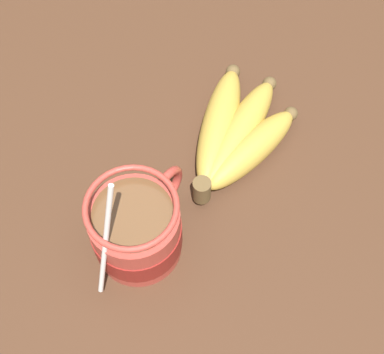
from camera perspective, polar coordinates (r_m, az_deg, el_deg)
table at (r=61.51cm, az=-5.23°, el=-2.49°), size 125.96×125.96×2.96cm
coffee_mug at (r=53.84cm, az=-5.89°, el=-5.60°), size 14.65×9.16×15.90cm
banana_bunch at (r=62.03cm, az=4.63°, el=4.59°), size 19.23×12.74×4.24cm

